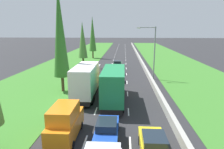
{
  "coord_description": "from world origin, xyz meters",
  "views": [
    {
      "loc": [
        1.17,
        1.4,
        8.53
      ],
      "look_at": [
        -0.84,
        34.94,
        0.85
      ],
      "focal_mm": 31.74,
      "sensor_mm": 36.0,
      "label": 1
    }
  ],
  "objects_px": {
    "black_sedan_centre_lane": "(116,77)",
    "green_sedan_centre_lane": "(118,64)",
    "green_box_truck_centre_lane": "(114,85)",
    "street_light_mast": "(153,49)",
    "blue_sedan_centre_lane": "(107,130)",
    "poplar_tree_second": "(60,32)",
    "maroon_hatchback_centre_lane": "(117,70)",
    "white_box_truck_left_lane": "(87,80)",
    "poplar_tree_third": "(83,40)",
    "yellow_sedan_right_lane": "(154,146)",
    "orange_van_left_lane": "(65,122)",
    "poplar_tree_fourth": "(93,34)"
  },
  "relations": [
    {
      "from": "street_light_mast",
      "to": "orange_van_left_lane",
      "type": "bearing_deg",
      "value": -115.4
    },
    {
      "from": "blue_sedan_centre_lane",
      "to": "white_box_truck_left_lane",
      "type": "bearing_deg",
      "value": 108.47
    },
    {
      "from": "black_sedan_centre_lane",
      "to": "poplar_tree_second",
      "type": "height_order",
      "value": "poplar_tree_second"
    },
    {
      "from": "orange_van_left_lane",
      "to": "yellow_sedan_right_lane",
      "type": "bearing_deg",
      "value": -16.33
    },
    {
      "from": "yellow_sedan_right_lane",
      "to": "black_sedan_centre_lane",
      "type": "relative_size",
      "value": 1.0
    },
    {
      "from": "orange_van_left_lane",
      "to": "poplar_tree_fourth",
      "type": "relative_size",
      "value": 0.4
    },
    {
      "from": "yellow_sedan_right_lane",
      "to": "maroon_hatchback_centre_lane",
      "type": "height_order",
      "value": "maroon_hatchback_centre_lane"
    },
    {
      "from": "poplar_tree_second",
      "to": "blue_sedan_centre_lane",
      "type": "bearing_deg",
      "value": -59.24
    },
    {
      "from": "green_box_truck_centre_lane",
      "to": "poplar_tree_second",
      "type": "xyz_separation_m",
      "value": [
        -7.37,
        3.87,
        5.99
      ]
    },
    {
      "from": "white_box_truck_left_lane",
      "to": "poplar_tree_second",
      "type": "distance_m",
      "value": 7.33
    },
    {
      "from": "poplar_tree_second",
      "to": "poplar_tree_third",
      "type": "bearing_deg",
      "value": 92.51
    },
    {
      "from": "maroon_hatchback_centre_lane",
      "to": "poplar_tree_fourth",
      "type": "relative_size",
      "value": 0.31
    },
    {
      "from": "poplar_tree_second",
      "to": "green_sedan_centre_lane",
      "type": "bearing_deg",
      "value": 68.48
    },
    {
      "from": "yellow_sedan_right_lane",
      "to": "street_light_mast",
      "type": "height_order",
      "value": "street_light_mast"
    },
    {
      "from": "blue_sedan_centre_lane",
      "to": "street_light_mast",
      "type": "relative_size",
      "value": 0.5
    },
    {
      "from": "yellow_sedan_right_lane",
      "to": "blue_sedan_centre_lane",
      "type": "bearing_deg",
      "value": 149.89
    },
    {
      "from": "green_sedan_centre_lane",
      "to": "white_box_truck_left_lane",
      "type": "relative_size",
      "value": 0.48
    },
    {
      "from": "white_box_truck_left_lane",
      "to": "poplar_tree_fourth",
      "type": "bearing_deg",
      "value": 97.58
    },
    {
      "from": "yellow_sedan_right_lane",
      "to": "orange_van_left_lane",
      "type": "bearing_deg",
      "value": 163.67
    },
    {
      "from": "green_box_truck_centre_lane",
      "to": "black_sedan_centre_lane",
      "type": "relative_size",
      "value": 2.09
    },
    {
      "from": "green_box_truck_centre_lane",
      "to": "white_box_truck_left_lane",
      "type": "height_order",
      "value": "same"
    },
    {
      "from": "black_sedan_centre_lane",
      "to": "white_box_truck_left_lane",
      "type": "relative_size",
      "value": 0.48
    },
    {
      "from": "poplar_tree_second",
      "to": "street_light_mast",
      "type": "distance_m",
      "value": 15.61
    },
    {
      "from": "orange_van_left_lane",
      "to": "poplar_tree_second",
      "type": "bearing_deg",
      "value": 107.99
    },
    {
      "from": "blue_sedan_centre_lane",
      "to": "maroon_hatchback_centre_lane",
      "type": "relative_size",
      "value": 1.15
    },
    {
      "from": "poplar_tree_fourth",
      "to": "poplar_tree_second",
      "type": "bearing_deg",
      "value": -88.6
    },
    {
      "from": "street_light_mast",
      "to": "maroon_hatchback_centre_lane",
      "type": "bearing_deg",
      "value": 147.25
    },
    {
      "from": "maroon_hatchback_centre_lane",
      "to": "poplar_tree_fourth",
      "type": "xyz_separation_m",
      "value": [
        -7.93,
        21.14,
        6.41
      ]
    },
    {
      "from": "yellow_sedan_right_lane",
      "to": "poplar_tree_third",
      "type": "distance_m",
      "value": 34.7
    },
    {
      "from": "green_sedan_centre_lane",
      "to": "green_box_truck_centre_lane",
      "type": "bearing_deg",
      "value": -89.27
    },
    {
      "from": "blue_sedan_centre_lane",
      "to": "street_light_mast",
      "type": "bearing_deg",
      "value": 72.86
    },
    {
      "from": "black_sedan_centre_lane",
      "to": "poplar_tree_fourth",
      "type": "bearing_deg",
      "value": 106.53
    },
    {
      "from": "green_box_truck_centre_lane",
      "to": "orange_van_left_lane",
      "type": "bearing_deg",
      "value": -112.4
    },
    {
      "from": "green_sedan_centre_lane",
      "to": "blue_sedan_centre_lane",
      "type": "bearing_deg",
      "value": -89.72
    },
    {
      "from": "blue_sedan_centre_lane",
      "to": "poplar_tree_third",
      "type": "relative_size",
      "value": 0.44
    },
    {
      "from": "maroon_hatchback_centre_lane",
      "to": "white_box_truck_left_lane",
      "type": "distance_m",
      "value": 13.9
    },
    {
      "from": "poplar_tree_fourth",
      "to": "street_light_mast",
      "type": "xyz_separation_m",
      "value": [
        14.12,
        -25.13,
        -2.01
      ]
    },
    {
      "from": "green_box_truck_centre_lane",
      "to": "street_light_mast",
      "type": "xyz_separation_m",
      "value": [
        5.96,
        11.44,
        3.05
      ]
    },
    {
      "from": "blue_sedan_centre_lane",
      "to": "yellow_sedan_right_lane",
      "type": "xyz_separation_m",
      "value": [
        3.36,
        -1.95,
        0.0
      ]
    },
    {
      "from": "black_sedan_centre_lane",
      "to": "poplar_tree_second",
      "type": "bearing_deg",
      "value": -141.38
    },
    {
      "from": "maroon_hatchback_centre_lane",
      "to": "poplar_tree_second",
      "type": "xyz_separation_m",
      "value": [
        -7.13,
        -11.56,
        7.34
      ]
    },
    {
      "from": "white_box_truck_left_lane",
      "to": "poplar_tree_second",
      "type": "height_order",
      "value": "poplar_tree_second"
    },
    {
      "from": "green_box_truck_centre_lane",
      "to": "poplar_tree_third",
      "type": "bearing_deg",
      "value": 110.29
    },
    {
      "from": "poplar_tree_second",
      "to": "street_light_mast",
      "type": "relative_size",
      "value": 1.58
    },
    {
      "from": "black_sedan_centre_lane",
      "to": "green_sedan_centre_lane",
      "type": "distance_m",
      "value": 12.23
    },
    {
      "from": "yellow_sedan_right_lane",
      "to": "white_box_truck_left_lane",
      "type": "distance_m",
      "value": 14.07
    },
    {
      "from": "green_box_truck_centre_lane",
      "to": "poplar_tree_fourth",
      "type": "xyz_separation_m",
      "value": [
        -8.17,
        36.57,
        5.06
      ]
    },
    {
      "from": "poplar_tree_third",
      "to": "white_box_truck_left_lane",
      "type": "bearing_deg",
      "value": -77.11
    },
    {
      "from": "poplar_tree_third",
      "to": "green_box_truck_centre_lane",
      "type": "bearing_deg",
      "value": -69.71
    },
    {
      "from": "yellow_sedan_right_lane",
      "to": "green_sedan_centre_lane",
      "type": "distance_m",
      "value": 32.28
    }
  ]
}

